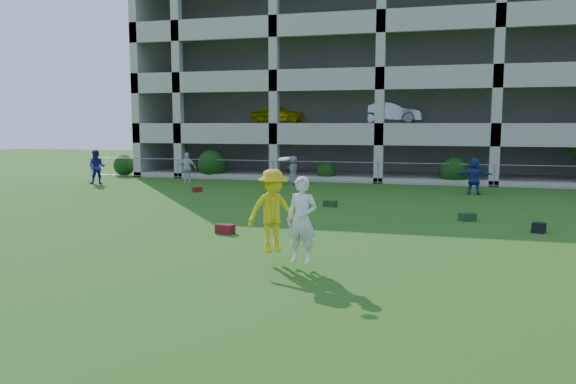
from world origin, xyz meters
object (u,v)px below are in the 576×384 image
(bystander_a, at_px, (97,167))
(bystander_b, at_px, (187,168))
(bystander_c, at_px, (293,171))
(parking_garage, at_px, (393,83))
(crate_d, at_px, (539,228))
(bystander_d, at_px, (474,176))
(frisbee_contest, at_px, (281,213))

(bystander_a, relative_size, bystander_b, 1.08)
(bystander_c, xyz_separation_m, parking_garage, (4.28, 10.58, 5.24))
(crate_d, bearing_deg, parking_garage, 106.16)
(bystander_c, relative_size, bystander_d, 0.90)
(bystander_a, bearing_deg, parking_garage, 23.03)
(bystander_d, relative_size, parking_garage, 0.06)
(bystander_a, bearing_deg, bystander_d, -16.26)
(bystander_a, relative_size, parking_garage, 0.06)
(frisbee_contest, bearing_deg, parking_garage, 89.48)
(bystander_a, height_order, bystander_d, bystander_a)
(frisbee_contest, distance_m, parking_garage, 27.68)
(bystander_d, height_order, parking_garage, parking_garage)
(parking_garage, bearing_deg, frisbee_contest, -90.52)
(bystander_c, bearing_deg, bystander_a, -87.76)
(bystander_a, bearing_deg, bystander_b, -1.98)
(bystander_b, relative_size, parking_garage, 0.06)
(bystander_c, height_order, parking_garage, parking_garage)
(crate_d, bearing_deg, bystander_c, 134.00)
(bystander_b, distance_m, frisbee_contest, 18.50)
(bystander_a, height_order, bystander_b, bystander_a)
(bystander_a, bearing_deg, crate_d, -40.44)
(bystander_a, distance_m, parking_garage, 20.23)
(bystander_b, height_order, bystander_d, bystander_d)
(bystander_a, height_order, crate_d, bystander_a)
(crate_d, height_order, parking_garage, parking_garage)
(bystander_a, height_order, parking_garage, parking_garage)
(bystander_b, xyz_separation_m, parking_garage, (10.04, 11.56, 5.16))
(bystander_c, bearing_deg, crate_d, 33.52)
(crate_d, xyz_separation_m, parking_garage, (-6.21, 21.45, 5.86))
(crate_d, distance_m, parking_garage, 23.09)
(bystander_c, relative_size, frisbee_contest, 0.65)
(bystander_c, distance_m, frisbee_contest, 17.17)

